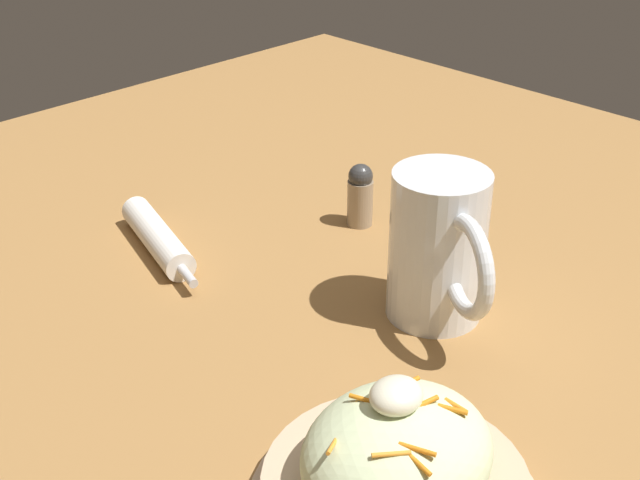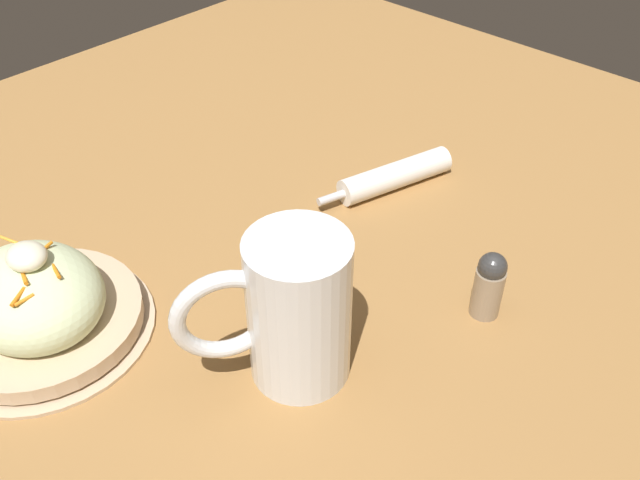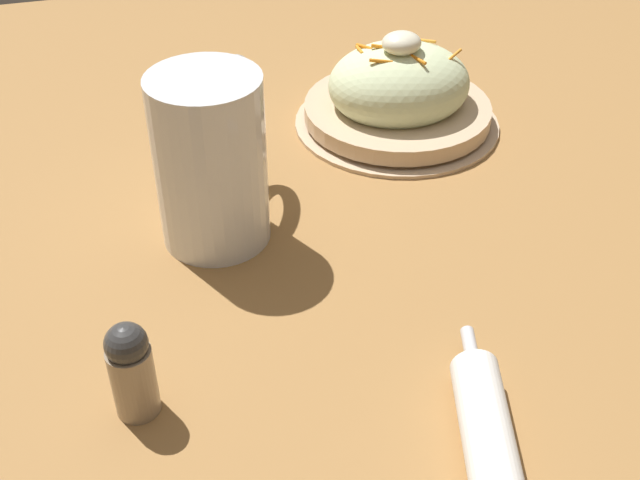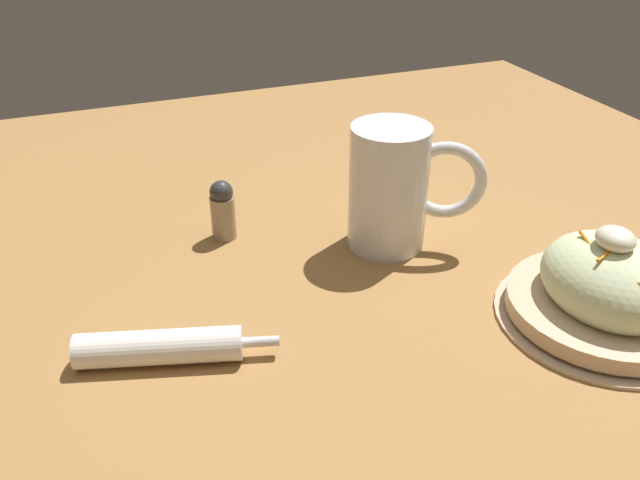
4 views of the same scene
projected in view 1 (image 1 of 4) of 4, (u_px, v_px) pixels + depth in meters
ground_plane at (323, 303)px, 0.90m from camera, size 1.43×1.43×0.00m
salad_plate at (396, 468)px, 0.64m from camera, size 0.22×0.22×0.11m
beer_mug at (439, 252)px, 0.85m from camera, size 0.11×0.15×0.15m
napkin_roll at (158, 238)px, 0.99m from camera, size 0.08×0.19×0.03m
salt_shaker at (360, 194)px, 1.03m from camera, size 0.03×0.03×0.08m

